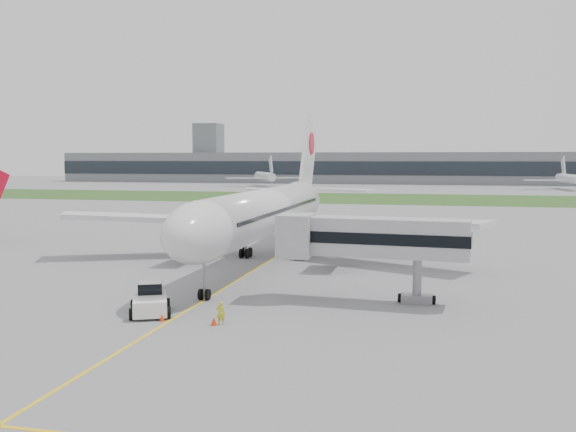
% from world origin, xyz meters
% --- Properties ---
extents(ground, '(600.00, 600.00, 0.00)m').
position_xyz_m(ground, '(0.00, 0.00, 0.00)').
color(ground, gray).
rests_on(ground, ground).
extents(apron_markings, '(70.00, 70.00, 0.04)m').
position_xyz_m(apron_markings, '(0.00, -5.00, 0.00)').
color(apron_markings, yellow).
rests_on(apron_markings, ground).
extents(grass_strip, '(600.00, 50.00, 0.02)m').
position_xyz_m(grass_strip, '(0.00, 120.00, 0.01)').
color(grass_strip, '#285520').
rests_on(grass_strip, ground).
extents(terminal_building, '(320.00, 22.30, 14.00)m').
position_xyz_m(terminal_building, '(0.00, 229.87, 7.00)').
color(terminal_building, slate).
rests_on(terminal_building, ground).
extents(control_tower, '(12.00, 12.00, 56.00)m').
position_xyz_m(control_tower, '(-90.00, 232.00, 0.00)').
color(control_tower, slate).
rests_on(control_tower, ground).
extents(airliner, '(48.13, 53.95, 17.88)m').
position_xyz_m(airliner, '(0.00, 4.87, 5.66)').
color(airliner, silver).
rests_on(airliner, ground).
extents(pushback_tug, '(4.16, 4.85, 2.17)m').
position_xyz_m(pushback_tug, '(-2.28, -20.14, 1.00)').
color(pushback_tug, white).
rests_on(pushback_tug, ground).
extents(jet_bridge, '(15.04, 4.28, 6.89)m').
position_xyz_m(jet_bridge, '(12.73, -12.60, 5.10)').
color(jet_bridge, '#ABABAE').
rests_on(jet_bridge, ground).
extents(safety_cone_left, '(0.37, 0.37, 0.51)m').
position_xyz_m(safety_cone_left, '(-0.50, -22.03, 0.26)').
color(safety_cone_left, red).
rests_on(safety_cone_left, ground).
extents(safety_cone_right, '(0.42, 0.42, 0.58)m').
position_xyz_m(safety_cone_right, '(3.41, -22.26, 0.29)').
color(safety_cone_right, red).
rests_on(safety_cone_right, ground).
extents(ground_crew_near, '(0.65, 0.48, 1.61)m').
position_xyz_m(ground_crew_near, '(3.79, -21.95, 0.81)').
color(ground_crew_near, gold).
rests_on(ground_crew_near, ground).
extents(distant_aircraft_left, '(40.31, 38.69, 11.95)m').
position_xyz_m(distant_aircraft_left, '(-49.59, 186.48, 0.00)').
color(distant_aircraft_left, silver).
rests_on(distant_aircraft_left, ground).
extents(distant_aircraft_right, '(32.07, 28.67, 11.70)m').
position_xyz_m(distant_aircraft_right, '(64.32, 185.59, 0.00)').
color(distant_aircraft_right, silver).
rests_on(distant_aircraft_right, ground).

